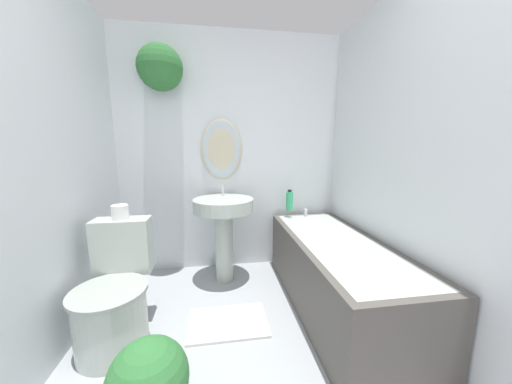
{
  "coord_description": "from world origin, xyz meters",
  "views": [
    {
      "loc": [
        -0.15,
        -0.38,
        1.27
      ],
      "look_at": [
        0.12,
        1.42,
        0.96
      ],
      "focal_mm": 18.0,
      "sensor_mm": 36.0,
      "label": 1
    }
  ],
  "objects": [
    {
      "name": "wall_back",
      "position": [
        -0.11,
        2.3,
        1.33
      ],
      "size": [
        2.35,
        0.4,
        2.4
      ],
      "color": "silver",
      "rests_on": "ground_plane"
    },
    {
      "name": "wall_left",
      "position": [
        -1.14,
        1.15,
        1.2
      ],
      "size": [
        0.06,
        2.42,
        2.4
      ],
      "color": "silver",
      "rests_on": "ground_plane"
    },
    {
      "name": "wall_right",
      "position": [
        1.14,
        1.15,
        1.2
      ],
      "size": [
        0.06,
        2.42,
        2.4
      ],
      "color": "silver",
      "rests_on": "ground_plane"
    },
    {
      "name": "toilet",
      "position": [
        -0.83,
        1.27,
        0.31
      ],
      "size": [
        0.45,
        0.61,
        0.78
      ],
      "color": "#B2BCB2",
      "rests_on": "ground_plane"
    },
    {
      "name": "pedestal_sink",
      "position": [
        -0.1,
        1.98,
        0.6
      ],
      "size": [
        0.56,
        0.56,
        0.9
      ],
      "color": "#B2BCB2",
      "rests_on": "ground_plane"
    },
    {
      "name": "bathtub",
      "position": [
        0.76,
        1.42,
        0.29
      ],
      "size": [
        0.66,
        1.66,
        0.64
      ],
      "color": "#4C4742",
      "rests_on": "ground_plane"
    },
    {
      "name": "shampoo_bottle",
      "position": [
        0.58,
        2.14,
        0.73
      ],
      "size": [
        0.07,
        0.07,
        0.21
      ],
      "color": "#38B275",
      "rests_on": "bathtub"
    },
    {
      "name": "bath_mat",
      "position": [
        -0.1,
        1.32,
        0.01
      ],
      "size": [
        0.57,
        0.38,
        0.02
      ],
      "color": "silver",
      "rests_on": "ground_plane"
    },
    {
      "name": "toilet_paper_roll",
      "position": [
        -0.83,
        1.49,
        0.83
      ],
      "size": [
        0.11,
        0.11,
        0.1
      ],
      "color": "white",
      "rests_on": "toilet"
    }
  ]
}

